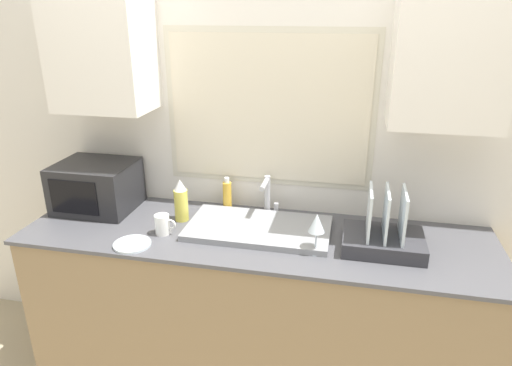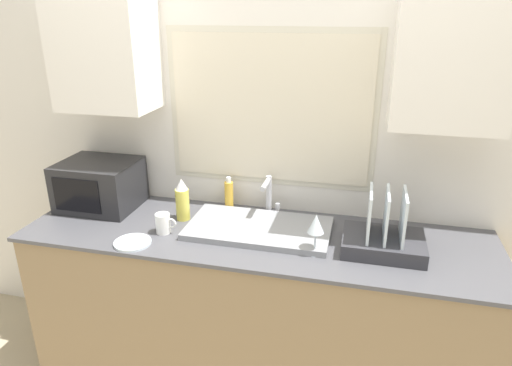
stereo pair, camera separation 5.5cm
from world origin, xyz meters
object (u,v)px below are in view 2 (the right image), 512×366
at_px(mug_near_sink, 163,223).
at_px(dish_rack, 384,238).
at_px(faucet, 269,193).
at_px(microwave, 100,185).
at_px(soap_bottle, 229,195).
at_px(spray_bottle, 182,200).
at_px(wine_glass, 316,225).

bearing_deg(mug_near_sink, dish_rack, 4.09).
height_order(faucet, microwave, microwave).
height_order(soap_bottle, mug_near_sink, soap_bottle).
xyz_separation_m(microwave, mug_near_sink, (0.47, -0.22, -0.08)).
xyz_separation_m(faucet, dish_rack, (0.59, -0.25, -0.06)).
relative_size(faucet, spray_bottle, 0.94).
bearing_deg(wine_glass, soap_bottle, 143.80).
relative_size(dish_rack, wine_glass, 1.88).
bearing_deg(microwave, dish_rack, -5.27).
height_order(mug_near_sink, wine_glass, wine_glass).
bearing_deg(faucet, microwave, -173.06).
bearing_deg(microwave, mug_near_sink, -24.56).
bearing_deg(mug_near_sink, faucet, 35.65).
bearing_deg(soap_bottle, microwave, -169.26).
height_order(microwave, mug_near_sink, microwave).
distance_m(microwave, dish_rack, 1.53).
distance_m(dish_rack, wine_glass, 0.33).
bearing_deg(dish_rack, microwave, 174.73).
bearing_deg(wine_glass, microwave, 168.61).
bearing_deg(faucet, mug_near_sink, -144.35).
xyz_separation_m(microwave, dish_rack, (1.52, -0.14, -0.07)).
relative_size(spray_bottle, wine_glass, 1.16).
bearing_deg(faucet, wine_glass, -50.91).
height_order(microwave, soap_bottle, microwave).
relative_size(microwave, soap_bottle, 2.19).
xyz_separation_m(faucet, wine_glass, (0.29, -0.36, 0.02)).
distance_m(faucet, soap_bottle, 0.23).
xyz_separation_m(soap_bottle, mug_near_sink, (-0.23, -0.35, -0.03)).
xyz_separation_m(faucet, microwave, (-0.93, -0.11, 0.00)).
bearing_deg(mug_near_sink, microwave, 155.44).
distance_m(faucet, wine_glass, 0.46).
xyz_separation_m(dish_rack, spray_bottle, (-1.02, 0.09, 0.05)).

